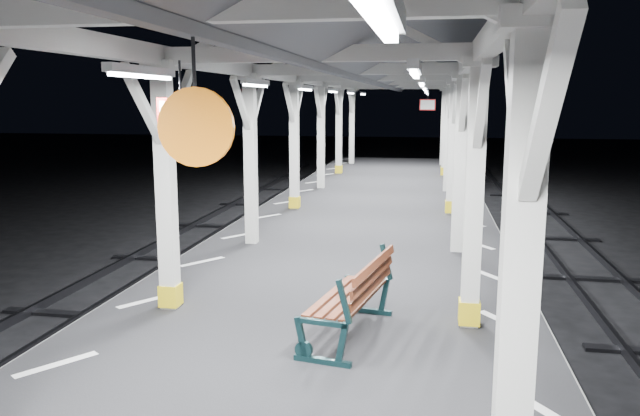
# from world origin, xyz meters

# --- Properties ---
(hazard_stripes_left) EXTENTS (1.00, 48.00, 0.01)m
(hazard_stripes_left) POSITION_xyz_m (-2.45, 0.00, 1.00)
(hazard_stripes_left) COLOR silver
(hazard_stripes_left) RESTS_ON platform
(hazard_stripes_right) EXTENTS (1.00, 48.00, 0.01)m
(hazard_stripes_right) POSITION_xyz_m (2.45, 0.00, 1.00)
(hazard_stripes_right) COLOR silver
(hazard_stripes_right) RESTS_ON platform
(canopy) EXTENTS (5.40, 49.00, 4.65)m
(canopy) POSITION_xyz_m (0.00, -0.01, 4.56)
(canopy) COLOR beige
(canopy) RESTS_ON platform
(bench_mid) EXTENTS (0.99, 1.90, 0.98)m
(bench_mid) POSITION_xyz_m (0.64, 1.36, 1.52)
(bench_mid) COLOR #112B2E
(bench_mid) RESTS_ON platform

